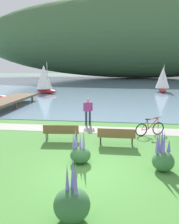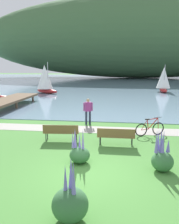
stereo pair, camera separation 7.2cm
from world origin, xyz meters
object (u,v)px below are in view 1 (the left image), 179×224
at_px(sailboat_mid_bay, 163,79).
at_px(person_at_shoreline, 88,110).
at_px(park_bench_near_camera, 116,135).
at_px(sailboat_far_off, 44,79).
at_px(park_bench_further_along, 61,131).
at_px(bicycle_leaning_near_bench, 150,129).

bearing_deg(sailboat_mid_bay, person_at_shoreline, -112.75).
height_order(park_bench_near_camera, sailboat_far_off, sailboat_far_off).
xyz_separation_m(park_bench_near_camera, sailboat_mid_bay, (6.33, 23.46, 1.34)).
relative_size(park_bench_further_along, sailboat_far_off, 0.44).
xyz_separation_m(person_at_shoreline, sailboat_far_off, (-8.08, 16.01, 1.04)).
distance_m(park_bench_further_along, person_at_shoreline, 3.69).
height_order(park_bench_further_along, sailboat_mid_bay, sailboat_mid_bay).
relative_size(park_bench_near_camera, park_bench_further_along, 0.98).
distance_m(sailboat_mid_bay, sailboat_far_off, 16.68).
bearing_deg(sailboat_far_off, sailboat_mid_bay, 12.37).
height_order(park_bench_near_camera, sailboat_mid_bay, sailboat_mid_bay).
bearing_deg(park_bench_further_along, sailboat_mid_bay, 68.47).
bearing_deg(bicycle_leaning_near_bench, sailboat_mid_bay, 78.22).
bearing_deg(sailboat_mid_bay, sailboat_far_off, -167.63).
distance_m(park_bench_further_along, bicycle_leaning_near_bench, 4.87).
height_order(park_bench_near_camera, bicycle_leaning_near_bench, bicycle_leaning_near_bench).
height_order(bicycle_leaning_near_bench, sailboat_mid_bay, sailboat_mid_bay).
xyz_separation_m(park_bench_near_camera, bicycle_leaning_near_bench, (1.83, 1.87, -0.12)).
distance_m(person_at_shoreline, sailboat_mid_bay, 21.25).
bearing_deg(sailboat_mid_bay, park_bench_near_camera, -105.10).
height_order(bicycle_leaning_near_bench, sailboat_far_off, sailboat_far_off).
distance_m(park_bench_near_camera, park_bench_further_along, 2.81).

